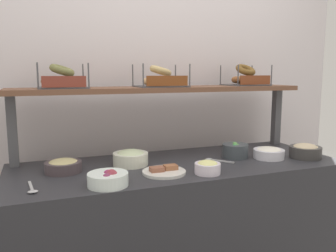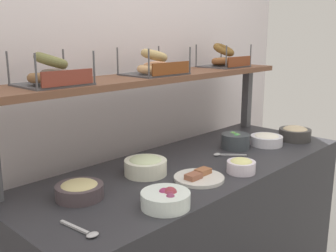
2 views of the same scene
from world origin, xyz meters
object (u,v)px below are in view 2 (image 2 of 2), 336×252
object	(u,v)px
bowl_beet_salad	(166,199)
bagel_basket_plain	(154,66)
serving_spoon_by_edge	(84,231)
bagel_basket_poppy	(52,74)
bowl_veggie_mix	(235,141)
bagel_basket_cinnamon_raisin	(224,59)
serving_spoon_near_plate	(224,154)
bowl_egg_salad	(241,166)
bowl_tuna_salad	(295,133)
bowl_cream_cheese	(266,139)
bowl_scallion_spread	(146,165)
bowl_hummus	(79,190)
serving_plate_white	(199,177)

from	to	relation	value
bowl_beet_salad	bagel_basket_plain	world-z (taller)	bagel_basket_plain
serving_spoon_by_edge	bagel_basket_poppy	world-z (taller)	bagel_basket_poppy
bowl_veggie_mix	serving_spoon_by_edge	size ratio (longest dim) A/B	0.91
bagel_basket_cinnamon_raisin	serving_spoon_by_edge	bearing A→B (deg)	-161.16
bowl_beet_salad	serving_spoon_near_plate	xyz separation A→B (m)	(0.68, 0.22, -0.03)
bowl_egg_salad	bowl_tuna_salad	bearing A→B (deg)	7.11
bowl_cream_cheese	bowl_tuna_salad	bearing A→B (deg)	-17.36
serving_spoon_by_edge	bowl_cream_cheese	bearing A→B (deg)	4.84
bowl_beet_salad	bowl_tuna_salad	size ratio (longest dim) A/B	0.99
bowl_beet_salad	serving_spoon_by_edge	size ratio (longest dim) A/B	1.07
bowl_scallion_spread	bowl_tuna_salad	world-z (taller)	bowl_scallion_spread
bowl_hummus	bowl_tuna_salad	bearing A→B (deg)	-8.34
bowl_scallion_spread	bagel_basket_plain	distance (m)	0.53
bowl_egg_salad	bowl_hummus	xyz separation A→B (m)	(-0.69, 0.30, 0.00)
bagel_basket_cinnamon_raisin	bowl_scallion_spread	bearing A→B (deg)	-166.18
bowl_veggie_mix	serving_plate_white	xyz separation A→B (m)	(-0.53, -0.17, -0.03)
bowl_hummus	serving_spoon_by_edge	size ratio (longest dim) A/B	1.08
bowl_beet_salad	bagel_basket_cinnamon_raisin	distance (m)	1.28
bowl_tuna_salad	serving_plate_white	bearing A→B (deg)	-179.60
bowl_hummus	bagel_basket_plain	xyz separation A→B (m)	(0.62, 0.20, 0.44)
bowl_scallion_spread	serving_spoon_by_edge	xyz separation A→B (m)	(-0.52, -0.26, -0.04)
bowl_veggie_mix	bowl_cream_cheese	world-z (taller)	bowl_veggie_mix
bowl_veggie_mix	bowl_scallion_spread	xyz separation A→B (m)	(-0.65, 0.05, 0.00)
bowl_veggie_mix	bagel_basket_poppy	size ratio (longest dim) A/B	0.57
serving_spoon_near_plate	bowl_veggie_mix	bearing A→B (deg)	13.79
bowl_scallion_spread	serving_spoon_by_edge	size ratio (longest dim) A/B	1.12
bowl_hummus	bowl_scallion_spread	world-z (taller)	bowl_scallion_spread
bowl_veggie_mix	bagel_basket_cinnamon_raisin	bearing A→B (deg)	49.04
serving_spoon_by_edge	bagel_basket_plain	bearing A→B (deg)	30.52
bowl_cream_cheese	bagel_basket_plain	bearing A→B (deg)	149.74
bowl_hummus	bowl_beet_salad	world-z (taller)	bowl_beet_salad
bowl_scallion_spread	serving_spoon_by_edge	distance (m)	0.58
bowl_hummus	serving_spoon_near_plate	xyz separation A→B (m)	(0.85, -0.08, -0.03)
bowl_cream_cheese	serving_spoon_by_edge	world-z (taller)	bowl_cream_cheese
bowl_cream_cheese	serving_spoon_near_plate	world-z (taller)	bowl_cream_cheese
bagel_basket_cinnamon_raisin	bowl_beet_salad	bearing A→B (deg)	-153.58
bowl_veggie_mix	serving_spoon_near_plate	xyz separation A→B (m)	(-0.16, -0.04, -0.04)
bowl_cream_cheese	bagel_basket_plain	size ratio (longest dim) A/B	0.61
bowl_cream_cheese	serving_plate_white	world-z (taller)	bowl_cream_cheese
serving_spoon_near_plate	bagel_basket_plain	bearing A→B (deg)	129.80
bowl_scallion_spread	bagel_basket_cinnamon_raisin	world-z (taller)	bagel_basket_cinnamon_raisin
bowl_tuna_salad	bagel_basket_plain	world-z (taller)	bagel_basket_plain
bagel_basket_poppy	bowl_veggie_mix	bearing A→B (deg)	-14.01
bowl_tuna_salad	bowl_scallion_spread	bearing A→B (deg)	168.39
bagel_basket_poppy	bagel_basket_plain	xyz separation A→B (m)	(0.59, -0.00, -0.00)
bowl_scallion_spread	serving_spoon_near_plate	size ratio (longest dim) A/B	1.37
bowl_beet_salad	serving_plate_white	distance (m)	0.32
bowl_hummus	bagel_basket_poppy	size ratio (longest dim) A/B	0.67
bowl_tuna_salad	serving_plate_white	xyz separation A→B (m)	(-0.93, -0.01, -0.03)
bowl_hummus	bowl_beet_salad	xyz separation A→B (m)	(0.18, -0.31, -0.00)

